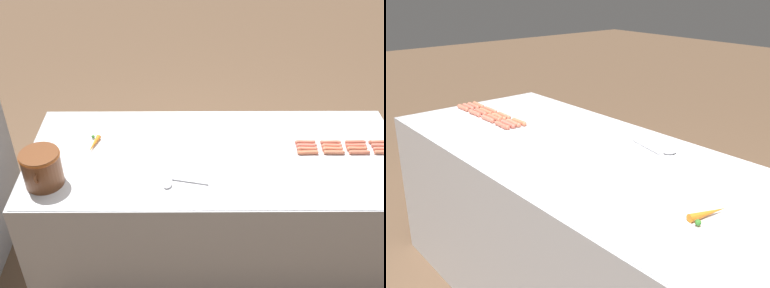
# 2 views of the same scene
# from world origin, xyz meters

# --- Properties ---
(ground_plane) EXTENTS (20.00, 20.00, 0.00)m
(ground_plane) POSITION_xyz_m (0.00, 0.00, 0.00)
(ground_plane) COLOR brown
(griddle_counter) EXTENTS (1.02, 2.38, 0.90)m
(griddle_counter) POSITION_xyz_m (0.00, 0.00, 0.45)
(griddle_counter) COLOR #ADAFB5
(griddle_counter) RESTS_ON ground_plane
(hot_dog_1) EXTENTS (0.03, 0.14, 0.03)m
(hot_dog_1) POSITION_xyz_m (-0.00, -0.90, 0.92)
(hot_dog_1) COLOR #D56B4F
(hot_dog_1) RESTS_ON griddle_counter
(hot_dog_2) EXTENTS (0.03, 0.14, 0.03)m
(hot_dog_2) POSITION_xyz_m (0.00, -0.74, 0.92)
(hot_dog_2) COLOR #CB6F4F
(hot_dog_2) RESTS_ON griddle_counter
(hot_dog_3) EXTENTS (0.03, 0.14, 0.03)m
(hot_dog_3) POSITION_xyz_m (0.00, -0.58, 0.92)
(hot_dog_3) COLOR #D7704C
(hot_dog_3) RESTS_ON griddle_counter
(hot_dog_4) EXTENTS (0.03, 0.14, 0.03)m
(hot_dog_4) POSITION_xyz_m (0.03, -1.07, 0.92)
(hot_dog_4) COLOR #CA6851
(hot_dog_4) RESTS_ON griddle_counter
(hot_dog_5) EXTENTS (0.03, 0.14, 0.03)m
(hot_dog_5) POSITION_xyz_m (0.04, -0.90, 0.92)
(hot_dog_5) COLOR #CB6F4F
(hot_dog_5) RESTS_ON griddle_counter
(hot_dog_6) EXTENTS (0.03, 0.14, 0.03)m
(hot_dog_6) POSITION_xyz_m (0.04, -0.74, 0.92)
(hot_dog_6) COLOR #D87151
(hot_dog_6) RESTS_ON griddle_counter
(hot_dog_7) EXTENTS (0.03, 0.14, 0.03)m
(hot_dog_7) POSITION_xyz_m (0.04, -0.58, 0.92)
(hot_dog_7) COLOR #CA7055
(hot_dog_7) RESTS_ON griddle_counter
(hot_dog_8) EXTENTS (0.03, 0.14, 0.03)m
(hot_dog_8) POSITION_xyz_m (0.07, -1.07, 0.92)
(hot_dog_8) COLOR #CD6955
(hot_dog_8) RESTS_ON griddle_counter
(hot_dog_9) EXTENTS (0.03, 0.14, 0.03)m
(hot_dog_9) POSITION_xyz_m (0.07, -0.90, 0.92)
(hot_dog_9) COLOR #D6664F
(hot_dog_9) RESTS_ON griddle_counter
(hot_dog_10) EXTENTS (0.03, 0.14, 0.03)m
(hot_dog_10) POSITION_xyz_m (0.07, -0.75, 0.92)
(hot_dog_10) COLOR #D1694E
(hot_dog_10) RESTS_ON griddle_counter
(hot_dog_11) EXTENTS (0.03, 0.14, 0.03)m
(hot_dog_11) POSITION_xyz_m (0.07, -0.58, 0.92)
(hot_dog_11) COLOR #D66755
(hot_dog_11) RESTS_ON griddle_counter
(hot_dog_12) EXTENTS (0.03, 0.14, 0.03)m
(hot_dog_12) POSITION_xyz_m (0.11, -1.06, 0.92)
(hot_dog_12) COLOR #CB6A51
(hot_dog_12) RESTS_ON griddle_counter
(hot_dog_13) EXTENTS (0.03, 0.14, 0.03)m
(hot_dog_13) POSITION_xyz_m (0.11, -0.91, 0.92)
(hot_dog_13) COLOR #CC6853
(hot_dog_13) RESTS_ON griddle_counter
(hot_dog_14) EXTENTS (0.03, 0.14, 0.03)m
(hot_dog_14) POSITION_xyz_m (0.11, -0.75, 0.92)
(hot_dog_14) COLOR #D46B54
(hot_dog_14) RESTS_ON griddle_counter
(hot_dog_15) EXTENTS (0.03, 0.14, 0.03)m
(hot_dog_15) POSITION_xyz_m (0.11, -0.58, 0.92)
(hot_dog_15) COLOR #CB654F
(hot_dog_15) RESTS_ON griddle_counter
(bean_pot) EXTENTS (0.29, 0.23, 0.22)m
(bean_pot) POSITION_xyz_m (-0.27, 1.01, 1.02)
(bean_pot) COLOR brown
(bean_pot) RESTS_ON griddle_counter
(serving_spoon) EXTENTS (0.10, 0.27, 0.02)m
(serving_spoon) POSITION_xyz_m (-0.29, 0.25, 0.91)
(serving_spoon) COLOR #B7B7BC
(serving_spoon) RESTS_ON griddle_counter
(carrot) EXTENTS (0.18, 0.07, 0.03)m
(carrot) POSITION_xyz_m (0.10, 0.79, 0.92)
(carrot) COLOR orange
(carrot) RESTS_ON griddle_counter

